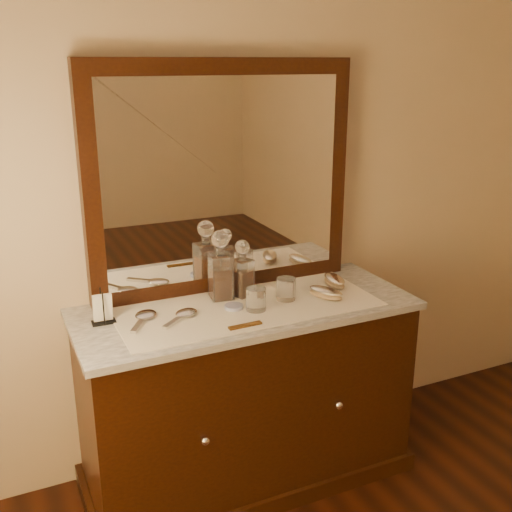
% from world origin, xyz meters
% --- Properties ---
extents(dresser_cabinet, '(1.40, 0.55, 0.82)m').
position_xyz_m(dresser_cabinet, '(0.00, 1.96, 0.41)').
color(dresser_cabinet, black).
rests_on(dresser_cabinet, floor).
extents(dresser_plinth, '(1.46, 0.59, 0.08)m').
position_xyz_m(dresser_plinth, '(0.00, 1.96, 0.04)').
color(dresser_plinth, black).
rests_on(dresser_plinth, floor).
extents(knob_left, '(0.04, 0.04, 0.04)m').
position_xyz_m(knob_left, '(-0.30, 1.67, 0.45)').
color(knob_left, silver).
rests_on(knob_left, dresser_cabinet).
extents(knob_right, '(0.04, 0.04, 0.04)m').
position_xyz_m(knob_right, '(0.30, 1.67, 0.45)').
color(knob_right, silver).
rests_on(knob_right, dresser_cabinet).
extents(marble_top, '(1.44, 0.59, 0.03)m').
position_xyz_m(marble_top, '(0.00, 1.96, 0.83)').
color(marble_top, white).
rests_on(marble_top, dresser_cabinet).
extents(mirror_frame, '(1.20, 0.08, 1.00)m').
position_xyz_m(mirror_frame, '(0.00, 2.20, 1.35)').
color(mirror_frame, black).
rests_on(mirror_frame, marble_top).
extents(mirror_glass, '(1.06, 0.01, 0.86)m').
position_xyz_m(mirror_glass, '(0.00, 2.17, 1.35)').
color(mirror_glass, white).
rests_on(mirror_glass, marble_top).
extents(lace_runner, '(1.10, 0.45, 0.00)m').
position_xyz_m(lace_runner, '(0.00, 1.94, 0.85)').
color(lace_runner, white).
rests_on(lace_runner, marble_top).
extents(pin_dish, '(0.08, 0.08, 0.01)m').
position_xyz_m(pin_dish, '(-0.06, 1.94, 0.86)').
color(pin_dish, white).
rests_on(pin_dish, lace_runner).
extents(comb, '(0.14, 0.03, 0.01)m').
position_xyz_m(comb, '(-0.09, 1.76, 0.86)').
color(comb, brown).
rests_on(comb, lace_runner).
extents(napkin_rack, '(0.09, 0.06, 0.14)m').
position_xyz_m(napkin_rack, '(-0.58, 2.03, 0.91)').
color(napkin_rack, black).
rests_on(napkin_rack, marble_top).
extents(decanter_left, '(0.10, 0.10, 0.31)m').
position_xyz_m(decanter_left, '(-0.07, 2.07, 0.97)').
color(decanter_left, '#964415').
rests_on(decanter_left, lace_runner).
extents(decanter_right, '(0.10, 0.10, 0.25)m').
position_xyz_m(decanter_right, '(0.03, 2.06, 0.95)').
color(decanter_right, '#964415').
rests_on(decanter_right, lace_runner).
extents(brush_near, '(0.13, 0.18, 0.05)m').
position_xyz_m(brush_near, '(0.35, 1.88, 0.88)').
color(brush_near, '#977C5C').
rests_on(brush_near, lace_runner).
extents(brush_far, '(0.09, 0.17, 0.05)m').
position_xyz_m(brush_far, '(0.46, 2.00, 0.88)').
color(brush_far, '#977C5C').
rests_on(brush_far, lace_runner).
extents(hand_mirror_outer, '(0.16, 0.21, 0.02)m').
position_xyz_m(hand_mirror_outer, '(-0.43, 1.99, 0.86)').
color(hand_mirror_outer, silver).
rests_on(hand_mirror_outer, lace_runner).
extents(hand_mirror_inner, '(0.20, 0.17, 0.02)m').
position_xyz_m(hand_mirror_inner, '(-0.28, 1.95, 0.86)').
color(hand_mirror_inner, silver).
rests_on(hand_mirror_inner, lace_runner).
extents(tumblers, '(0.25, 0.14, 0.10)m').
position_xyz_m(tumblers, '(0.10, 1.91, 0.90)').
color(tumblers, white).
rests_on(tumblers, lace_runner).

